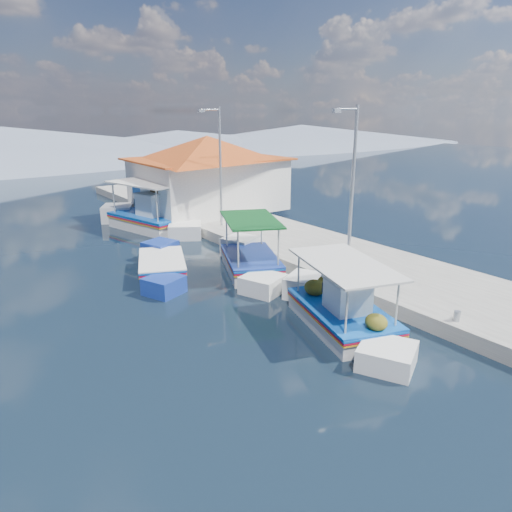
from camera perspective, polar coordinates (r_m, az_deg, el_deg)
ground at (r=13.93m, az=3.98°, el=-9.48°), size 160.00×160.00×0.00m
quay at (r=21.69m, az=5.76°, el=1.15°), size 5.00×44.00×0.50m
bollards at (r=19.72m, az=2.68°, el=0.77°), size 0.20×17.20×0.30m
main_caique at (r=14.40m, az=10.26°, el=-6.88°), size 3.38×6.54×2.27m
caique_green_canopy at (r=18.91m, az=-0.86°, el=-0.84°), size 3.69×6.01×2.47m
caique_blue_hull at (r=18.98m, az=-11.64°, el=-1.42°), size 3.22×5.40×1.05m
caique_far at (r=26.54m, az=-12.94°, el=4.43°), size 3.73×7.96×2.88m
harbor_building at (r=28.53m, az=-5.92°, el=10.24°), size 10.49×10.49×4.40m
lamp_post_near at (r=17.19m, az=11.59°, el=8.90°), size 1.21×0.14×6.00m
lamp_post_far at (r=24.13m, az=-4.61°, el=11.55°), size 1.21×0.14×6.00m
mountain_ridge at (r=67.19m, az=-24.11°, el=12.32°), size 171.40×96.00×5.50m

